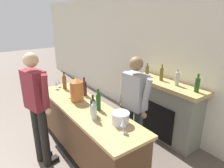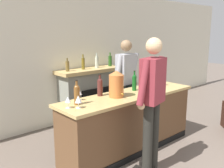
% 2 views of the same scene
% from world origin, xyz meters
% --- Properties ---
extents(wall_back_panel, '(12.00, 0.07, 2.75)m').
position_xyz_m(wall_back_panel, '(0.00, 4.63, 1.38)').
color(wall_back_panel, silver).
rests_on(wall_back_panel, ground_plane).
extents(bar_counter, '(2.47, 0.66, 0.94)m').
position_xyz_m(bar_counter, '(0.08, 2.82, 0.47)').
color(bar_counter, brown).
rests_on(bar_counter, ground_plane).
extents(fireplace_stone, '(1.48, 0.52, 1.45)m').
position_xyz_m(fireplace_stone, '(0.45, 4.37, 0.58)').
color(fireplace_stone, gray).
rests_on(fireplace_stone, ground_plane).
extents(person_customer, '(0.64, 0.37, 1.83)m').
position_xyz_m(person_customer, '(-0.19, 2.17, 1.02)').
color(person_customer, black).
rests_on(person_customer, ground_plane).
extents(person_bartender, '(0.66, 0.33, 1.75)m').
position_xyz_m(person_bartender, '(0.58, 3.41, 0.97)').
color(person_bartender, '#2E4044').
rests_on(person_bartender, ground_plane).
extents(copper_dispenser, '(0.23, 0.26, 0.40)m').
position_xyz_m(copper_dispenser, '(-0.21, 2.83, 1.14)').
color(copper_dispenser, '#C06D34').
rests_on(copper_dispenser, bar_counter).
extents(ice_bucket_steel, '(0.25, 0.25, 0.16)m').
position_xyz_m(ice_bucket_steel, '(0.82, 2.95, 1.02)').
color(ice_bucket_steel, silver).
rests_on(ice_bucket_steel, bar_counter).
extents(wine_bottle_cabernet_heavy, '(0.08, 0.08, 0.29)m').
position_xyz_m(wine_bottle_cabernet_heavy, '(0.51, 2.73, 1.07)').
color(wine_bottle_cabernet_heavy, '#AFBEC0').
rests_on(wine_bottle_cabernet_heavy, bar_counter).
extents(wine_bottle_merlot_tall, '(0.08, 0.08, 0.34)m').
position_xyz_m(wine_bottle_merlot_tall, '(-0.87, 2.89, 1.09)').
color(wine_bottle_merlot_tall, brown).
rests_on(wine_bottle_merlot_tall, bar_counter).
extents(wine_bottle_riesling_slim, '(0.08, 0.08, 0.30)m').
position_xyz_m(wine_bottle_riesling_slim, '(0.38, 2.79, 1.08)').
color(wine_bottle_riesling_slim, '#192C23').
rests_on(wine_bottle_riesling_slim, bar_counter).
extents(wine_bottle_chardonnay_pale, '(0.07, 0.07, 0.33)m').
position_xyz_m(wine_bottle_chardonnay_pale, '(0.30, 2.94, 1.09)').
color(wine_bottle_chardonnay_pale, '#13521B').
rests_on(wine_bottle_chardonnay_pale, bar_counter).
extents(wine_bottle_burgundy_dark, '(0.08, 0.08, 0.33)m').
position_xyz_m(wine_bottle_burgundy_dark, '(-0.35, 3.05, 1.09)').
color(wine_bottle_burgundy_dark, '#4E231F').
rests_on(wine_bottle_burgundy_dark, bar_counter).
extents(wine_glass_front_left, '(0.08, 0.08, 0.16)m').
position_xyz_m(wine_glass_front_left, '(-0.73, 3.05, 1.05)').
color(wine_glass_front_left, silver).
rests_on(wine_glass_front_left, bar_counter).
extents(wine_glass_back_row, '(0.07, 0.07, 0.18)m').
position_xyz_m(wine_glass_back_row, '(1.01, 2.85, 1.06)').
color(wine_glass_back_row, silver).
rests_on(wine_glass_back_row, bar_counter).
extents(wine_glass_front_right, '(0.09, 0.09, 0.17)m').
position_xyz_m(wine_glass_front_right, '(-0.95, 2.75, 1.06)').
color(wine_glass_front_right, silver).
rests_on(wine_glass_front_right, bar_counter).
extents(wine_glass_near_bucket, '(0.08, 0.08, 0.15)m').
position_xyz_m(wine_glass_near_bucket, '(-1.05, 2.83, 1.05)').
color(wine_glass_near_bucket, silver).
rests_on(wine_glass_near_bucket, bar_counter).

